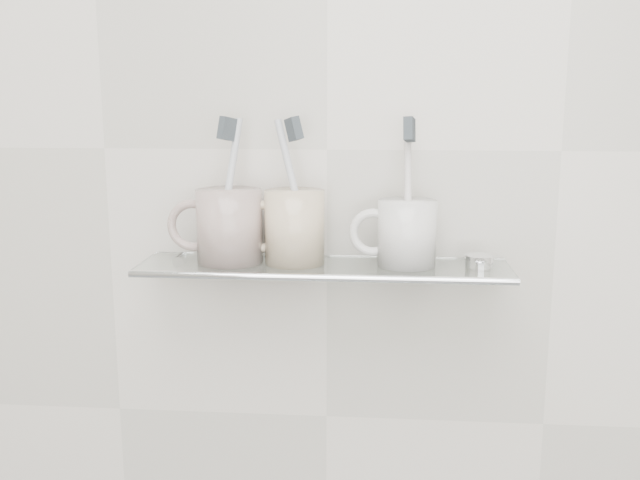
# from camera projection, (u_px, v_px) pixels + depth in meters

# --- Properties ---
(wall_back) EXTENTS (2.50, 0.00, 2.50)m
(wall_back) POSITION_uv_depth(u_px,v_px,m) (327.00, 150.00, 0.99)
(wall_back) COLOR beige
(wall_back) RESTS_ON ground
(shelf_glass) EXTENTS (0.50, 0.12, 0.01)m
(shelf_glass) POSITION_uv_depth(u_px,v_px,m) (323.00, 267.00, 0.96)
(shelf_glass) COLOR silver
(shelf_glass) RESTS_ON wall_back
(shelf_rail) EXTENTS (0.50, 0.01, 0.01)m
(shelf_rail) POSITION_uv_depth(u_px,v_px,m) (320.00, 278.00, 0.91)
(shelf_rail) COLOR silver
(shelf_rail) RESTS_ON shelf_glass
(bracket_left) EXTENTS (0.02, 0.03, 0.02)m
(bracket_left) POSITION_uv_depth(u_px,v_px,m) (181.00, 264.00, 1.03)
(bracket_left) COLOR silver
(bracket_left) RESTS_ON wall_back
(bracket_right) EXTENTS (0.02, 0.03, 0.02)m
(bracket_right) POSITION_uv_depth(u_px,v_px,m) (476.00, 270.00, 0.99)
(bracket_right) COLOR silver
(bracket_right) RESTS_ON wall_back
(mug_left) EXTENTS (0.11, 0.11, 0.10)m
(mug_left) POSITION_uv_depth(u_px,v_px,m) (230.00, 226.00, 0.97)
(mug_left) COLOR silver
(mug_left) RESTS_ON shelf_glass
(mug_left_handle) EXTENTS (0.07, 0.01, 0.07)m
(mug_left_handle) POSITION_uv_depth(u_px,v_px,m) (193.00, 225.00, 0.97)
(mug_left_handle) COLOR silver
(mug_left_handle) RESTS_ON mug_left
(toothbrush_left) EXTENTS (0.04, 0.04, 0.19)m
(toothbrush_left) POSITION_uv_depth(u_px,v_px,m) (229.00, 189.00, 0.96)
(toothbrush_left) COLOR #B1BABE
(toothbrush_left) RESTS_ON mug_left
(bristles_left) EXTENTS (0.03, 0.03, 0.03)m
(bristles_left) POSITION_uv_depth(u_px,v_px,m) (227.00, 129.00, 0.94)
(bristles_left) COLOR #30373C
(bristles_left) RESTS_ON toothbrush_left
(mug_center) EXTENTS (0.08, 0.08, 0.10)m
(mug_center) POSITION_uv_depth(u_px,v_px,m) (295.00, 227.00, 0.96)
(mug_center) COLOR beige
(mug_center) RESTS_ON shelf_glass
(mug_center_handle) EXTENTS (0.07, 0.01, 0.07)m
(mug_center_handle) POSITION_uv_depth(u_px,v_px,m) (261.00, 226.00, 0.96)
(mug_center_handle) COLOR beige
(mug_center_handle) RESTS_ON mug_center
(toothbrush_center) EXTENTS (0.06, 0.03, 0.19)m
(toothbrush_center) POSITION_uv_depth(u_px,v_px,m) (294.00, 189.00, 0.95)
(toothbrush_center) COLOR #B0B5BB
(toothbrush_center) RESTS_ON mug_center
(bristles_center) EXTENTS (0.03, 0.03, 0.04)m
(bristles_center) POSITION_uv_depth(u_px,v_px,m) (294.00, 129.00, 0.93)
(bristles_center) COLOR #30373C
(bristles_center) RESTS_ON toothbrush_center
(mug_right) EXTENTS (0.10, 0.10, 0.09)m
(mug_right) POSITION_uv_depth(u_px,v_px,m) (407.00, 233.00, 0.95)
(mug_right) COLOR white
(mug_right) RESTS_ON shelf_glass
(mug_right_handle) EXTENTS (0.06, 0.01, 0.06)m
(mug_right_handle) POSITION_uv_depth(u_px,v_px,m) (373.00, 232.00, 0.95)
(mug_right_handle) COLOR white
(mug_right_handle) RESTS_ON mug_right
(toothbrush_right) EXTENTS (0.02, 0.06, 0.19)m
(toothbrush_right) POSITION_uv_depth(u_px,v_px,m) (408.00, 191.00, 0.94)
(toothbrush_right) COLOR beige
(toothbrush_right) RESTS_ON mug_right
(bristles_right) EXTENTS (0.02, 0.03, 0.03)m
(bristles_right) POSITION_uv_depth(u_px,v_px,m) (409.00, 129.00, 0.92)
(bristles_right) COLOR #30373C
(bristles_right) RESTS_ON toothbrush_right
(chrome_cap) EXTENTS (0.04, 0.04, 0.02)m
(chrome_cap) POSITION_uv_depth(u_px,v_px,m) (479.00, 261.00, 0.95)
(chrome_cap) COLOR silver
(chrome_cap) RESTS_ON shelf_glass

